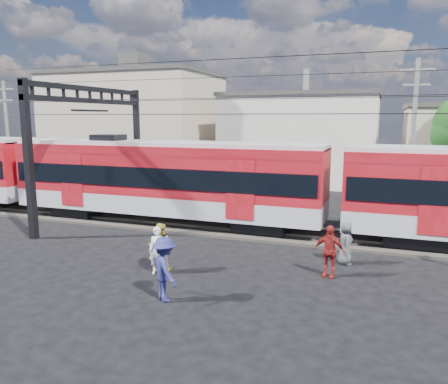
{
  "coord_description": "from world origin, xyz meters",
  "views": [
    {
      "loc": [
        4.44,
        -11.39,
        5.36
      ],
      "look_at": [
        -1.5,
        5.0,
        2.36
      ],
      "focal_mm": 35.0,
      "sensor_mm": 36.0,
      "label": 1
    }
  ],
  "objects": [
    {
      "name": "rail_far",
      "position": [
        0.0,
        8.75,
        0.18
      ],
      "size": [
        70.0,
        0.12,
        0.12
      ],
      "primitive_type": "cube",
      "color": "#59544C",
      "rests_on": "track_bed"
    },
    {
      "name": "ground",
      "position": [
        0.0,
        0.0,
        0.0
      ],
      "size": [
        120.0,
        120.0,
        0.0
      ],
      "primitive_type": "plane",
      "color": "black",
      "rests_on": "ground"
    },
    {
      "name": "pedestrian_c",
      "position": [
        -1.35,
        -0.51,
        0.97
      ],
      "size": [
        1.41,
        1.36,
        1.93
      ],
      "primitive_type": "imported",
      "rotation": [
        0.0,
        0.0,
        2.43
      ],
      "color": "navy",
      "rests_on": "ground"
    },
    {
      "name": "pedestrian_b",
      "position": [
        -2.71,
        1.75,
        0.86
      ],
      "size": [
        1.01,
        0.9,
        1.71
      ],
      "primitive_type": "imported",
      "rotation": [
        0.0,
        0.0,
        3.5
      ],
      "color": "gold",
      "rests_on": "ground"
    },
    {
      "name": "utility_pole_mid",
      "position": [
        6.0,
        15.0,
        4.53
      ],
      "size": [
        1.8,
        0.24,
        8.5
      ],
      "color": "slate",
      "rests_on": "ground"
    },
    {
      "name": "pedestrian_e",
      "position": [
        3.38,
        4.67,
        0.8
      ],
      "size": [
        0.71,
        0.89,
        1.59
      ],
      "primitive_type": "imported",
      "rotation": [
        0.0,
        0.0,
        1.87
      ],
      "color": "#49494D",
      "rests_on": "ground"
    },
    {
      "name": "catenary",
      "position": [
        -8.65,
        8.0,
        5.14
      ],
      "size": [
        70.0,
        9.3,
        7.52
      ],
      "color": "black",
      "rests_on": "ground"
    },
    {
      "name": "commuter_train",
      "position": [
        -5.57,
        8.0,
        2.4
      ],
      "size": [
        50.3,
        3.08,
        4.17
      ],
      "color": "black",
      "rests_on": "ground"
    },
    {
      "name": "building_west",
      "position": [
        -17.0,
        24.0,
        4.66
      ],
      "size": [
        14.28,
        10.2,
        9.3
      ],
      "color": "#B9A48D",
      "rests_on": "ground"
    },
    {
      "name": "building_midwest",
      "position": [
        -2.0,
        27.0,
        3.66
      ],
      "size": [
        12.24,
        12.24,
        7.3
      ],
      "color": "beige",
      "rests_on": "ground"
    },
    {
      "name": "track_bed",
      "position": [
        0.0,
        8.0,
        0.06
      ],
      "size": [
        70.0,
        3.4,
        0.12
      ],
      "primitive_type": "cube",
      "color": "#2D2823",
      "rests_on": "ground"
    },
    {
      "name": "utility_pole_west",
      "position": [
        -22.0,
        14.0,
        4.28
      ],
      "size": [
        1.8,
        0.24,
        8.0
      ],
      "color": "slate",
      "rests_on": "ground"
    },
    {
      "name": "rail_near",
      "position": [
        0.0,
        7.25,
        0.18
      ],
      "size": [
        70.0,
        0.12,
        0.12
      ],
      "primitive_type": "cube",
      "color": "#59544C",
      "rests_on": "track_bed"
    },
    {
      "name": "pedestrian_a",
      "position": [
        -2.64,
        1.43,
        0.83
      ],
      "size": [
        0.69,
        0.54,
        1.65
      ],
      "primitive_type": "imported",
      "rotation": [
        0.0,
        0.0,
        0.27
      ],
      "color": "white",
      "rests_on": "ground"
    },
    {
      "name": "pedestrian_d",
      "position": [
        2.95,
        3.13,
        0.9
      ],
      "size": [
        1.11,
        0.62,
        1.8
      ],
      "primitive_type": "imported",
      "rotation": [
        0.0,
        0.0,
        -0.18
      ],
      "color": "maroon",
      "rests_on": "ground"
    }
  ]
}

